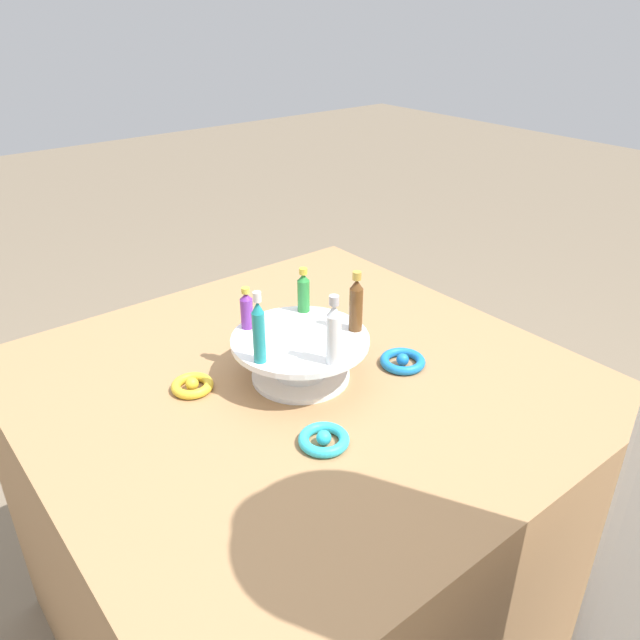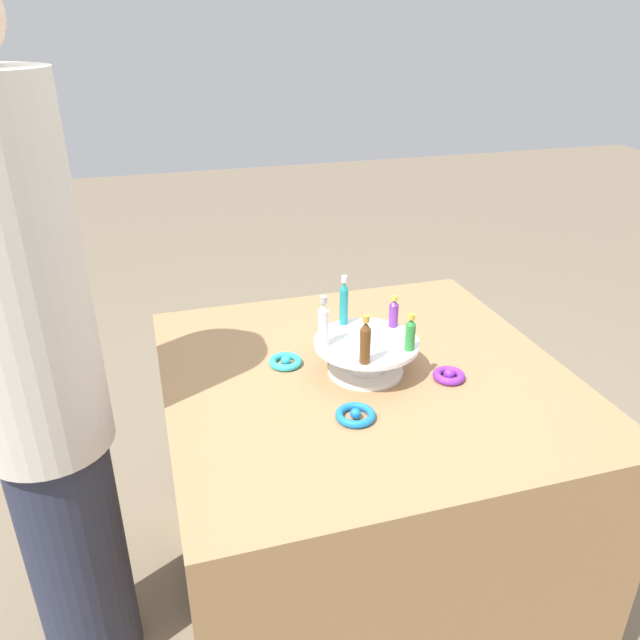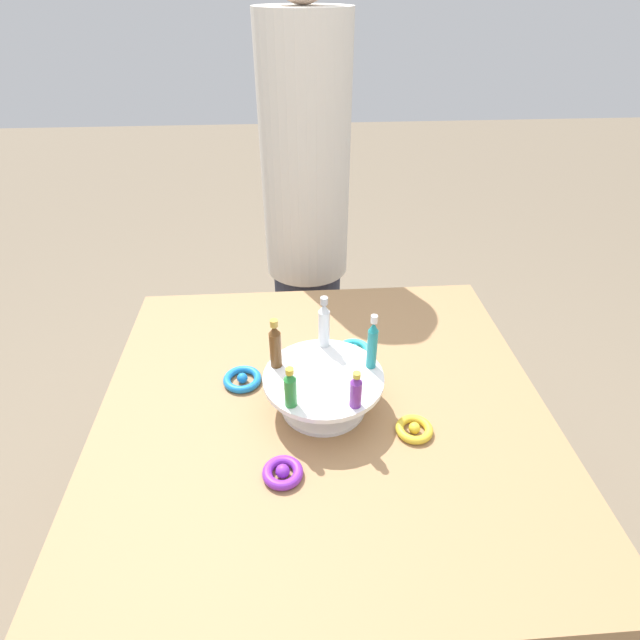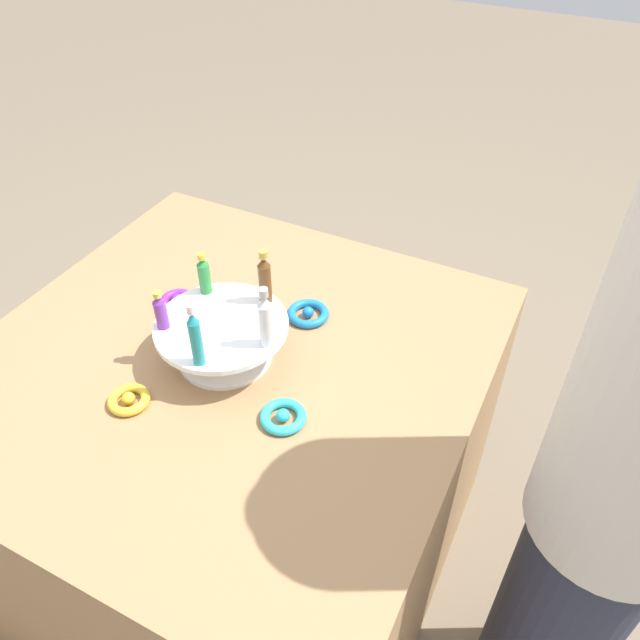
% 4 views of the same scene
% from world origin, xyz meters
% --- Properties ---
extents(ground_plane, '(12.00, 12.00, 0.00)m').
position_xyz_m(ground_plane, '(0.00, 0.00, 0.00)').
color(ground_plane, '#756651').
extents(party_table, '(1.03, 1.03, 0.77)m').
position_xyz_m(party_table, '(0.00, 0.00, 0.38)').
color(party_table, '#9E754C').
rests_on(party_table, ground_plane).
extents(display_stand, '(0.27, 0.27, 0.09)m').
position_xyz_m(display_stand, '(0.00, 0.00, 0.82)').
color(display_stand, white).
rests_on(display_stand, party_table).
extents(bottle_purple, '(0.02, 0.02, 0.09)m').
position_xyz_m(bottle_purple, '(0.06, -0.10, 0.90)').
color(bottle_purple, '#702D93').
rests_on(bottle_purple, display_stand).
extents(bottle_teal, '(0.02, 0.02, 0.14)m').
position_xyz_m(bottle_teal, '(0.11, 0.03, 0.92)').
color(bottle_teal, teal).
rests_on(bottle_teal, display_stand).
extents(bottle_clear, '(0.03, 0.03, 0.13)m').
position_xyz_m(bottle_clear, '(0.01, 0.11, 0.92)').
color(bottle_clear, silver).
rests_on(bottle_clear, display_stand).
extents(bottle_brown, '(0.03, 0.03, 0.12)m').
position_xyz_m(bottle_brown, '(-0.10, 0.04, 0.92)').
color(bottle_brown, brown).
rests_on(bottle_brown, display_stand).
extents(bottle_green, '(0.03, 0.03, 0.10)m').
position_xyz_m(bottle_green, '(-0.07, -0.08, 0.90)').
color(bottle_green, '#288438').
rests_on(bottle_green, display_stand).
extents(ribbon_bow_gold, '(0.08, 0.08, 0.03)m').
position_xyz_m(ribbon_bow_gold, '(0.19, -0.10, 0.78)').
color(ribbon_bow_gold, gold).
rests_on(ribbon_bow_gold, party_table).
extents(ribbon_bow_teal, '(0.09, 0.09, 0.03)m').
position_xyz_m(ribbon_bow_teal, '(0.10, 0.19, 0.78)').
color(ribbon_bow_teal, '#2DB7CC').
rests_on(ribbon_bow_teal, party_table).
extents(ribbon_bow_blue, '(0.09, 0.09, 0.03)m').
position_xyz_m(ribbon_bow_blue, '(-0.19, 0.10, 0.78)').
color(ribbon_bow_blue, blue).
rests_on(ribbon_bow_blue, party_table).
extents(ribbon_bow_purple, '(0.08, 0.08, 0.03)m').
position_xyz_m(ribbon_bow_purple, '(-0.10, -0.19, 0.78)').
color(ribbon_bow_purple, purple).
rests_on(ribbon_bow_purple, party_table).
extents(person_figure, '(0.29, 0.29, 1.69)m').
position_xyz_m(person_figure, '(0.00, 0.78, 0.85)').
color(person_figure, '#282D42').
rests_on(person_figure, ground_plane).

